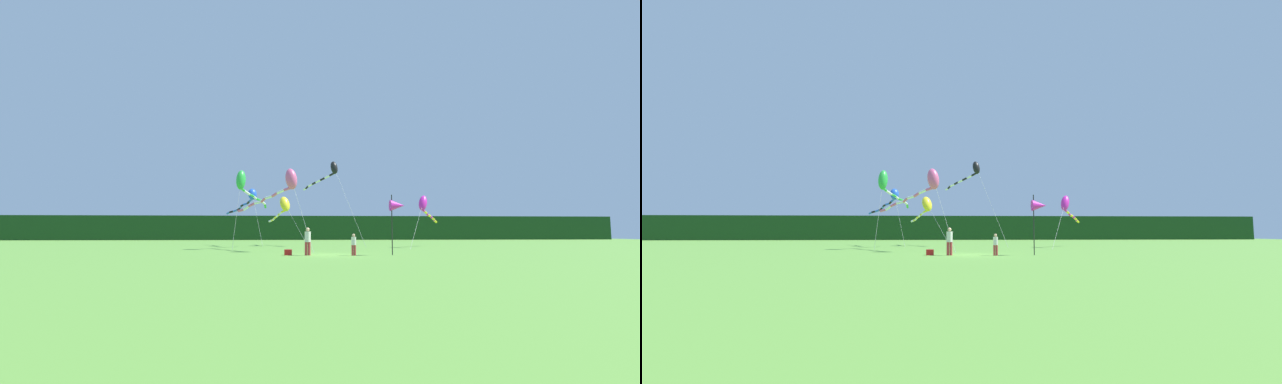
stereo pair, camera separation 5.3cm
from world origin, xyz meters
TOP-DOWN VIEW (x-y plane):
  - ground_plane at (0.00, 0.00)m, footprint 120.00×120.00m
  - distant_treeline at (0.00, 45.00)m, footprint 108.00×2.90m
  - person_adult at (-1.21, -0.51)m, footprint 0.37×0.37m
  - person_child at (1.56, -0.90)m, footprint 0.29×0.29m
  - cooler_box at (-2.39, -0.26)m, footprint 0.46×0.34m
  - banner_flag_pole at (4.35, -0.56)m, footprint 0.90×0.70m
  - kite_magenta at (10.01, 11.48)m, footprint 5.03×7.71m
  - kite_yellow at (-2.95, 16.15)m, footprint 4.06×7.41m
  - kite_black at (1.62, 15.12)m, footprint 5.41×8.01m
  - kite_rainbow at (-2.67, 4.61)m, footprint 6.05×7.31m
  - kite_green at (-6.18, 8.83)m, footprint 2.25×7.78m
  - kite_blue at (-6.37, 15.32)m, footprint 4.45×6.97m

SIDE VIEW (x-z plane):
  - ground_plane at x=0.00m, z-range 0.00..0.00m
  - cooler_box at x=-2.39m, z-range 0.00..0.35m
  - person_child at x=1.56m, z-range 0.08..1.38m
  - person_adult at x=-1.21m, z-range 0.10..1.78m
  - distant_treeline at x=0.00m, z-range 0.00..4.02m
  - banner_flag_pole at x=4.35m, z-range 1.16..4.87m
  - kite_magenta at x=10.01m, z-range 1.36..6.25m
  - kite_yellow at x=-2.95m, z-range 1.50..6.62m
  - kite_blue at x=-6.37m, z-range 1.92..7.61m
  - kite_rainbow at x=-2.67m, z-range 1.90..8.03m
  - kite_green at x=-6.18m, z-range 2.14..8.67m
  - kite_black at x=1.62m, z-range 3.17..11.66m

